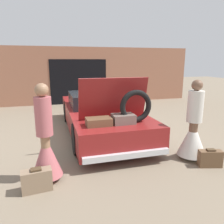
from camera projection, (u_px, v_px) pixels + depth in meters
The scene contains 7 objects.
ground_plane at pixel (100, 132), 6.69m from camera, with size 40.00×40.00×0.00m, color #7F705B.
garage_wall_back at pixel (78, 76), 10.92m from camera, with size 12.00×0.14×2.80m.
car at pixel (100, 114), 6.56m from camera, with size 1.94×4.90×1.75m.
person_left at pixel (46, 147), 3.85m from camera, with size 0.55×0.55×1.76m.
person_right at pixel (193, 131), 4.74m from camera, with size 0.62×0.62×1.74m.
suitcase_beside_left_person at pixel (37, 180), 3.61m from camera, with size 0.51×0.26×0.40m.
suitcase_beside_right_person at pixel (210, 158), 4.45m from camera, with size 0.49×0.29×0.38m.
Camera 1 is at (-1.39, -6.24, 2.11)m, focal length 35.00 mm.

